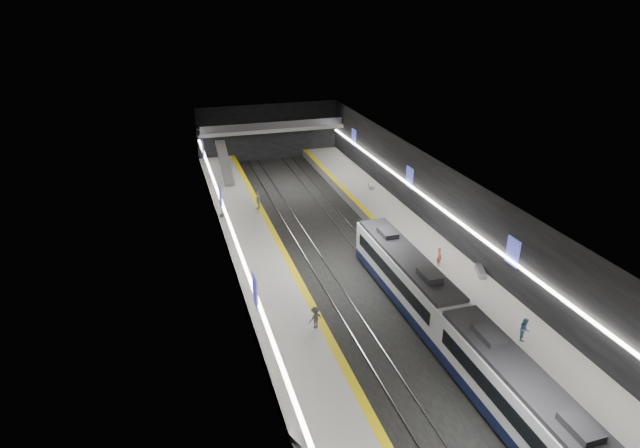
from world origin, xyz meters
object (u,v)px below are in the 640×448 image
object	(u,v)px
train	(454,327)
bench_left_near	(304,445)
bench_left_far	(223,213)
passenger_left_a	(258,200)
bench_right_far	(371,186)
escalator	(225,163)
bench_right_near	(480,271)
passenger_left_b	(315,318)
passenger_right_b	(525,329)
passenger_right_a	(439,257)

from	to	relation	value
train	bench_left_near	bearing A→B (deg)	-154.04
bench_left_near	bench_left_far	size ratio (longest dim) A/B	1.14
passenger_left_a	bench_left_near	bearing A→B (deg)	16.87
bench_left_near	bench_right_far	xyz separation A→B (m)	(18.08, 35.65, -0.01)
escalator	bench_right_far	distance (m)	18.41
bench_right_near	passenger_left_b	bearing A→B (deg)	-147.31
passenger_right_b	passenger_left_a	bearing A→B (deg)	61.37
passenger_right_b	bench_right_near	bearing A→B (deg)	22.92
bench_right_far	passenger_left_b	size ratio (longest dim) A/B	1.10
escalator	bench_left_far	distance (m)	12.19
passenger_right_b	passenger_right_a	bearing A→B (deg)	39.15
train	passenger_left_b	bearing A→B (deg)	152.83
bench_left_near	bench_right_near	world-z (taller)	bench_right_near
bench_left_far	passenger_right_a	distance (m)	23.26
bench_right_far	passenger_right_b	size ratio (longest dim) A/B	1.12
passenger_right_b	escalator	bearing A→B (deg)	57.48
passenger_right_a	passenger_left_a	bearing A→B (deg)	37.24
bench_left_near	passenger_right_a	distance (m)	22.82
passenger_left_a	passenger_left_b	world-z (taller)	passenger_left_a
escalator	bench_right_near	size ratio (longest dim) A/B	3.98
bench_left_far	passenger_left_b	distance (m)	22.66
bench_left_near	passenger_left_a	bearing A→B (deg)	60.45
bench_left_near	bench_right_far	world-z (taller)	bench_left_near
bench_right_far	passenger_right_a	size ratio (longest dim) A/B	1.10
bench_left_far	passenger_right_b	xyz separation A→B (m)	(16.64, -27.78, 0.62)
bench_left_far	train	bearing A→B (deg)	-47.39
escalator	passenger_right_a	size ratio (longest dim) A/B	4.78
bench_left_far	bench_right_near	size ratio (longest dim) A/B	0.82
train	escalator	distance (m)	39.89
train	passenger_left_a	world-z (taller)	train
escalator	passenger_right_a	bearing A→B (deg)	-63.29
train	passenger_left_b	world-z (taller)	train
bench_left_far	bench_left_near	bearing A→B (deg)	-71.60
bench_left_far	passenger_left_b	world-z (taller)	passenger_left_b
bench_left_far	bench_right_far	world-z (taller)	bench_right_far
bench_left_far	passenger_right_b	bearing A→B (deg)	-40.42
bench_left_far	passenger_right_b	size ratio (longest dim) A/B	1.00
bench_right_near	train	bearing A→B (deg)	-112.05
bench_right_far	passenger_left_a	bearing A→B (deg)	-154.34
bench_left_near	passenger_left_a	size ratio (longest dim) A/B	0.98
passenger_right_b	bench_left_far	bearing A→B (deg)	67.98
bench_left_near	passenger_left_b	xyz separation A→B (m)	(3.62, 10.14, 0.60)
escalator	bench_right_near	distance (m)	35.33
train	bench_left_near	distance (m)	13.38
train	passenger_right_b	size ratio (longest dim) A/B	18.31
bench_left_far	passenger_left_b	bearing A→B (deg)	-62.52
train	passenger_left_b	xyz separation A→B (m)	(-8.38, 4.30, -0.37)
passenger_left_a	passenger_left_b	bearing A→B (deg)	22.82
bench_right_far	escalator	bearing A→B (deg)	166.52
train	bench_left_near	xyz separation A→B (m)	(-12.00, -5.84, -0.97)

